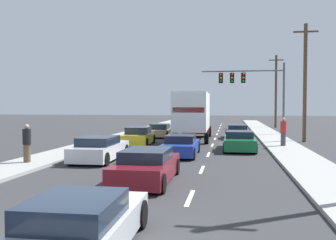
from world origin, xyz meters
name	(u,v)px	position (x,y,z in m)	size (l,w,h in m)	color
ground_plane	(196,138)	(0.00, 25.00, 0.00)	(140.00, 140.00, 0.00)	#333335
sidewalk_right	(281,144)	(6.45, 20.00, 0.07)	(2.39, 80.00, 0.14)	#9E9E99
sidewalk_left	(105,141)	(-6.45, 20.00, 0.07)	(2.39, 80.00, 0.14)	#9E9E99
lane_markings	(192,141)	(0.00, 21.68, 0.00)	(3.54, 57.00, 0.01)	silver
car_tan	(160,131)	(-3.20, 25.45, 0.53)	(1.88, 4.73, 1.17)	tan
car_yellow	(139,137)	(-3.44, 18.41, 0.59)	(1.96, 4.07, 1.28)	yellow
car_white	(100,149)	(-3.64, 11.04, 0.58)	(2.00, 4.60, 1.23)	white
box_truck	(193,114)	(0.05, 22.26, 2.13)	(2.73, 9.45, 3.75)	white
car_blue	(181,146)	(0.22, 13.47, 0.55)	(1.86, 4.28, 1.17)	#1E389E
car_maroon	(147,166)	(-0.10, 6.22, 0.57)	(1.93, 4.42, 1.21)	maroon
car_silver	(78,228)	(0.10, -0.45, 0.52)	(1.95, 4.40, 1.14)	#B7BABF
car_black	(237,132)	(3.50, 24.72, 0.55)	(1.94, 4.46, 1.18)	black
car_green	(239,141)	(3.49, 16.57, 0.56)	(1.96, 4.65, 1.21)	#196B38
traffic_signal_mast	(246,82)	(4.36, 28.81, 4.99)	(7.70, 0.69, 6.76)	#595B56
utility_pole_mid	(305,81)	(8.52, 22.56, 4.62)	(1.80, 0.28, 8.96)	brown
utility_pole_far	(276,90)	(8.59, 40.95, 4.65)	(1.80, 0.28, 9.02)	brown
pedestrian_near_corner	(283,132)	(6.39, 18.35, 1.07)	(0.38, 0.38, 1.85)	#3F3F42
pedestrian_mid_block	(27,143)	(-6.49, 9.04, 1.03)	(0.38, 0.38, 1.79)	brown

